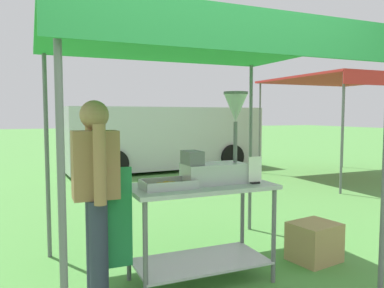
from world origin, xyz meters
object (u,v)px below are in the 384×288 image
(menu_sign, at_px, (255,172))
(neighbour_tent, at_px, (346,81))
(donut_fryer, at_px, (218,153))
(donut_cart, at_px, (201,213))
(supply_crate, at_px, (314,242))
(vendor, at_px, (97,192))
(van_silver, at_px, (164,137))
(donut_tray, at_px, (168,185))
(stall_canopy, at_px, (196,49))

(menu_sign, height_order, neighbour_tent, neighbour_tent)
(donut_fryer, bearing_deg, neighbour_tent, 35.68)
(donut_cart, relative_size, supply_crate, 2.47)
(supply_crate, bearing_deg, vendor, -178.09)
(supply_crate, bearing_deg, donut_cart, 179.22)
(donut_cart, xyz_separation_m, van_silver, (1.99, 6.90, 0.26))
(van_silver, xyz_separation_m, neighbour_tent, (3.41, -3.13, 1.39))
(donut_cart, xyz_separation_m, supply_crate, (1.27, -0.02, -0.43))
(van_silver, bearing_deg, donut_fryer, -104.74)
(van_silver, relative_size, neighbour_tent, 1.80)
(van_silver, distance_m, neighbour_tent, 4.84)
(donut_tray, distance_m, donut_fryer, 0.56)
(menu_sign, bearing_deg, vendor, 177.48)
(menu_sign, height_order, supply_crate, menu_sign)
(donut_cart, bearing_deg, donut_tray, -173.12)
(supply_crate, distance_m, neighbour_tent, 5.97)
(menu_sign, xyz_separation_m, van_silver, (1.52, 7.05, -0.11))
(donut_fryer, bearing_deg, vendor, -174.67)
(donut_fryer, bearing_deg, menu_sign, -29.76)
(vendor, height_order, neighbour_tent, neighbour_tent)
(menu_sign, bearing_deg, stall_canopy, 151.71)
(stall_canopy, height_order, supply_crate, stall_canopy)
(donut_cart, distance_m, donut_tray, 0.43)
(menu_sign, xyz_separation_m, neighbour_tent, (4.94, 3.91, 1.28))
(donut_fryer, bearing_deg, stall_canopy, 154.17)
(donut_fryer, height_order, menu_sign, donut_fryer)
(donut_tray, relative_size, vendor, 0.28)
(stall_canopy, height_order, van_silver, stall_canopy)
(donut_tray, relative_size, menu_sign, 1.85)
(neighbour_tent, bearing_deg, vendor, -148.64)
(donut_fryer, xyz_separation_m, supply_crate, (1.09, -0.03, -0.96))
(stall_canopy, distance_m, donut_fryer, 0.95)
(stall_canopy, xyz_separation_m, neighbour_tent, (5.40, 3.66, 0.18))
(stall_canopy, bearing_deg, supply_crate, -5.20)
(stall_canopy, height_order, donut_fryer, stall_canopy)
(stall_canopy, relative_size, donut_tray, 5.91)
(neighbour_tent, bearing_deg, donut_cart, -145.14)
(donut_cart, xyz_separation_m, neighbour_tent, (5.40, 3.76, 1.65))
(donut_cart, xyz_separation_m, donut_fryer, (0.18, 0.01, 0.53))
(stall_canopy, bearing_deg, van_silver, 73.69)
(donut_cart, xyz_separation_m, menu_sign, (0.46, -0.15, 0.36))
(donut_fryer, distance_m, menu_sign, 0.37)
(van_silver, bearing_deg, donut_tray, -108.41)
(supply_crate, relative_size, van_silver, 0.10)
(vendor, bearing_deg, supply_crate, 1.91)
(donut_tray, bearing_deg, van_silver, 71.59)
(donut_tray, height_order, menu_sign, menu_sign)
(stall_canopy, xyz_separation_m, donut_cart, (0.00, -0.10, -1.46))
(vendor, bearing_deg, van_silver, 67.39)
(menu_sign, bearing_deg, neighbour_tent, 38.41)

